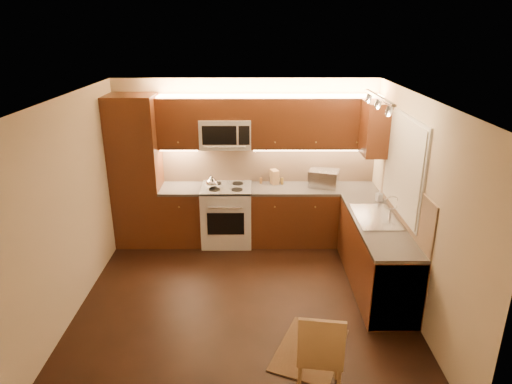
{
  "coord_description": "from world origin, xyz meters",
  "views": [
    {
      "loc": [
        0.14,
        -4.81,
        3.23
      ],
      "look_at": [
        0.15,
        0.55,
        1.25
      ],
      "focal_mm": 31.78,
      "sensor_mm": 36.0,
      "label": 1
    }
  ],
  "objects_px": {
    "kettle": "(212,182)",
    "knife_block": "(274,177)",
    "microwave": "(226,133)",
    "toaster_oven": "(324,178)",
    "soap_bottle": "(379,195)",
    "dining_chair": "(320,351)",
    "stove": "(227,215)",
    "sink": "(376,212)"
  },
  "relations": [
    {
      "from": "kettle",
      "to": "knife_block",
      "type": "bearing_deg",
      "value": 0.31
    },
    {
      "from": "microwave",
      "to": "kettle",
      "type": "bearing_deg",
      "value": -135.0
    },
    {
      "from": "microwave",
      "to": "knife_block",
      "type": "distance_m",
      "value": 1.03
    },
    {
      "from": "toaster_oven",
      "to": "knife_block",
      "type": "distance_m",
      "value": 0.76
    },
    {
      "from": "microwave",
      "to": "soap_bottle",
      "type": "xyz_separation_m",
      "value": [
        2.19,
        -0.68,
        -0.74
      ]
    },
    {
      "from": "toaster_oven",
      "to": "dining_chair",
      "type": "bearing_deg",
      "value": -80.32
    },
    {
      "from": "stove",
      "to": "kettle",
      "type": "relative_size",
      "value": 4.33
    },
    {
      "from": "stove",
      "to": "toaster_oven",
      "type": "relative_size",
      "value": 2.14
    },
    {
      "from": "kettle",
      "to": "toaster_oven",
      "type": "height_order",
      "value": "toaster_oven"
    },
    {
      "from": "sink",
      "to": "soap_bottle",
      "type": "xyz_separation_m",
      "value": [
        0.19,
        0.58,
        0.01
      ]
    },
    {
      "from": "kettle",
      "to": "knife_block",
      "type": "relative_size",
      "value": 0.96
    },
    {
      "from": "stove",
      "to": "knife_block",
      "type": "distance_m",
      "value": 0.94
    },
    {
      "from": "sink",
      "to": "soap_bottle",
      "type": "bearing_deg",
      "value": 72.3
    },
    {
      "from": "sink",
      "to": "toaster_oven",
      "type": "bearing_deg",
      "value": 113.07
    },
    {
      "from": "kettle",
      "to": "toaster_oven",
      "type": "xyz_separation_m",
      "value": [
        1.7,
        0.15,
        0.0
      ]
    },
    {
      "from": "stove",
      "to": "microwave",
      "type": "height_order",
      "value": "microwave"
    },
    {
      "from": "kettle",
      "to": "toaster_oven",
      "type": "relative_size",
      "value": 0.49
    },
    {
      "from": "soap_bottle",
      "to": "dining_chair",
      "type": "distance_m",
      "value": 2.89
    },
    {
      "from": "toaster_oven",
      "to": "stove",
      "type": "bearing_deg",
      "value": -159.3
    },
    {
      "from": "kettle",
      "to": "soap_bottle",
      "type": "distance_m",
      "value": 2.44
    },
    {
      "from": "kettle",
      "to": "toaster_oven",
      "type": "bearing_deg",
      "value": -10.87
    },
    {
      "from": "stove",
      "to": "kettle",
      "type": "distance_m",
      "value": 0.61
    },
    {
      "from": "knife_block",
      "to": "dining_chair",
      "type": "bearing_deg",
      "value": -103.9
    },
    {
      "from": "microwave",
      "to": "sink",
      "type": "bearing_deg",
      "value": -32.21
    },
    {
      "from": "kettle",
      "to": "dining_chair",
      "type": "relative_size",
      "value": 0.23
    },
    {
      "from": "microwave",
      "to": "knife_block",
      "type": "height_order",
      "value": "microwave"
    },
    {
      "from": "microwave",
      "to": "dining_chair",
      "type": "distance_m",
      "value": 3.65
    },
    {
      "from": "dining_chair",
      "to": "sink",
      "type": "bearing_deg",
      "value": 72.22
    },
    {
      "from": "kettle",
      "to": "dining_chair",
      "type": "distance_m",
      "value": 3.35
    },
    {
      "from": "microwave",
      "to": "sink",
      "type": "distance_m",
      "value": 2.48
    },
    {
      "from": "microwave",
      "to": "kettle",
      "type": "distance_m",
      "value": 0.76
    },
    {
      "from": "toaster_oven",
      "to": "soap_bottle",
      "type": "distance_m",
      "value": 0.93
    },
    {
      "from": "stove",
      "to": "kettle",
      "type": "height_order",
      "value": "kettle"
    },
    {
      "from": "dining_chair",
      "to": "toaster_oven",
      "type": "bearing_deg",
      "value": 89.84
    },
    {
      "from": "toaster_oven",
      "to": "dining_chair",
      "type": "relative_size",
      "value": 0.47
    },
    {
      "from": "stove",
      "to": "kettle",
      "type": "xyz_separation_m",
      "value": [
        -0.21,
        -0.08,
        0.57
      ]
    },
    {
      "from": "sink",
      "to": "soap_bottle",
      "type": "distance_m",
      "value": 0.61
    },
    {
      "from": "dining_chair",
      "to": "kettle",
      "type": "bearing_deg",
      "value": 120.08
    },
    {
      "from": "microwave",
      "to": "dining_chair",
      "type": "height_order",
      "value": "microwave"
    },
    {
      "from": "sink",
      "to": "kettle",
      "type": "bearing_deg",
      "value": 154.62
    },
    {
      "from": "stove",
      "to": "soap_bottle",
      "type": "relative_size",
      "value": 5.51
    },
    {
      "from": "microwave",
      "to": "sink",
      "type": "height_order",
      "value": "microwave"
    }
  ]
}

